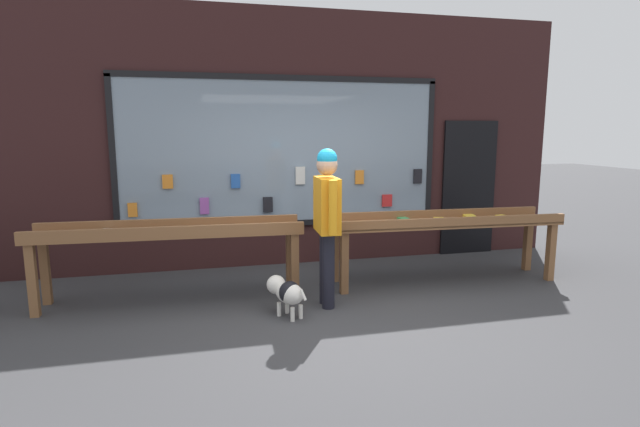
% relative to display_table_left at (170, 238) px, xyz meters
% --- Properties ---
extents(ground_plane, '(40.00, 40.00, 0.00)m').
position_rel_display_table_left_xyz_m(ground_plane, '(1.70, -0.97, -0.75)').
color(ground_plane, '#38383A').
extents(shopfront_facade, '(8.23, 0.29, 3.63)m').
position_rel_display_table_left_xyz_m(shopfront_facade, '(1.73, 1.42, 1.04)').
color(shopfront_facade, '#331919').
rests_on(shopfront_facade, ground_plane).
extents(display_table_left, '(3.01, 0.69, 0.93)m').
position_rel_display_table_left_xyz_m(display_table_left, '(0.00, 0.00, 0.00)').
color(display_table_left, brown).
rests_on(display_table_left, ground_plane).
extents(display_table_right, '(3.01, 0.80, 0.90)m').
position_rel_display_table_left_xyz_m(display_table_right, '(3.41, 0.00, -0.02)').
color(display_table_right, brown).
rests_on(display_table_right, ground_plane).
extents(person_browsing, '(0.24, 0.69, 1.76)m').
position_rel_display_table_left_xyz_m(person_browsing, '(1.70, -0.54, 0.29)').
color(person_browsing, black).
rests_on(person_browsing, ground_plane).
extents(small_dog, '(0.41, 0.52, 0.41)m').
position_rel_display_table_left_xyz_m(small_dog, '(1.20, -0.76, -0.48)').
color(small_dog, white).
rests_on(small_dog, ground_plane).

